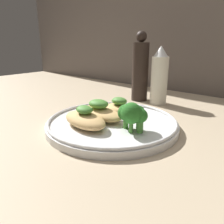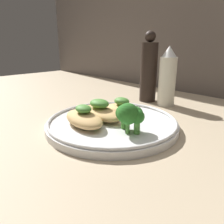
{
  "view_description": "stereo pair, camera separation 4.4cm",
  "coord_description": "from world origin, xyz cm",
  "px_view_note": "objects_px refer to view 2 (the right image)",
  "views": [
    {
      "loc": [
        27.4,
        -32.1,
        17.09
      ],
      "look_at": [
        0.0,
        0.0,
        3.4
      ],
      "focal_mm": 35.0,
      "sensor_mm": 36.0,
      "label": 1
    },
    {
      "loc": [
        30.61,
        -29.05,
        17.09
      ],
      "look_at": [
        0.0,
        0.0,
        3.4
      ],
      "focal_mm": 35.0,
      "sensor_mm": 36.0,
      "label": 2
    }
  ],
  "objects_px": {
    "sauce_bottle": "(167,78)",
    "pepper_grinder": "(149,70)",
    "plate": "(112,123)",
    "broccoli_bunch": "(129,115)"
  },
  "relations": [
    {
      "from": "pepper_grinder",
      "to": "broccoli_bunch",
      "type": "bearing_deg",
      "value": -59.14
    },
    {
      "from": "plate",
      "to": "sauce_bottle",
      "type": "bearing_deg",
      "value": 95.02
    },
    {
      "from": "plate",
      "to": "sauce_bottle",
      "type": "relative_size",
      "value": 1.68
    },
    {
      "from": "plate",
      "to": "sauce_bottle",
      "type": "height_order",
      "value": "sauce_bottle"
    },
    {
      "from": "plate",
      "to": "sauce_bottle",
      "type": "distance_m",
      "value": 0.24
    },
    {
      "from": "broccoli_bunch",
      "to": "sauce_bottle",
      "type": "height_order",
      "value": "sauce_bottle"
    },
    {
      "from": "sauce_bottle",
      "to": "pepper_grinder",
      "type": "height_order",
      "value": "pepper_grinder"
    },
    {
      "from": "sauce_bottle",
      "to": "plate",
      "type": "bearing_deg",
      "value": -84.98
    },
    {
      "from": "broccoli_bunch",
      "to": "pepper_grinder",
      "type": "xyz_separation_m",
      "value": [
        -0.14,
        0.24,
        0.04
      ]
    },
    {
      "from": "sauce_bottle",
      "to": "pepper_grinder",
      "type": "bearing_deg",
      "value": 180.0
    }
  ]
}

